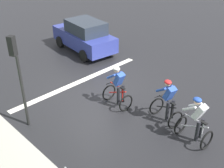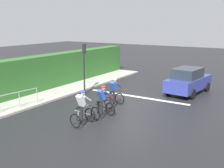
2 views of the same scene
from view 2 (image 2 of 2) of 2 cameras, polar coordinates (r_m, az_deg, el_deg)
The scene contains 11 objects.
ground_plane at distance 17.02m, azimuth 3.70°, elevation -3.39°, with size 80.00×80.00×0.00m, color black.
sidewalk_kerb at distance 18.55m, azimuth -13.79°, elevation -2.19°, with size 2.80×21.76×0.12m, color #ADA89E.
stone_wall_low at distance 19.13m, azimuth -15.72°, elevation -1.12°, with size 0.44×21.76×0.59m, color gray.
hedge_wall at distance 19.16m, azimuth -16.49°, elevation 1.73°, with size 1.10×21.76×2.47m, color #2D6628.
road_marking_stop_line at distance 17.84m, azimuth 5.17°, elevation -2.65°, with size 7.00×0.30×0.01m, color silver.
cyclist_lead at distance 12.82m, azimuth -6.28°, elevation -5.14°, with size 0.75×1.12×1.66m.
cyclist_second at distance 13.68m, azimuth -2.05°, elevation -3.93°, with size 0.90×1.20×1.66m.
cyclist_mid at distance 15.52m, azimuth 0.41°, elevation -1.90°, with size 0.77×1.13×1.66m.
car_navy at distance 19.15m, azimuth 15.62°, elevation 0.67°, with size 2.25×4.27×1.76m.
traffic_light_near_crossing at distance 18.20m, azimuth -5.84°, elevation 4.78°, with size 0.27×0.29×3.34m.
pedestrian_railing_kerbside at distance 15.55m, azimuth -20.64°, elevation -2.74°, with size 0.43×3.54×1.03m.
Camera 2 is at (-7.71, 14.42, 4.71)m, focal length 43.79 mm.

